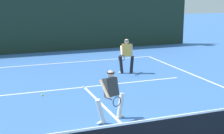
{
  "coord_description": "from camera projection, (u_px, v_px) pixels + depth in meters",
  "views": [
    {
      "loc": [
        -3.44,
        -6.19,
        3.82
      ],
      "look_at": [
        0.79,
        5.19,
        1.0
      ],
      "focal_mm": 53.75,
      "sensor_mm": 36.0,
      "label": 1
    }
  ],
  "objects": [
    {
      "name": "court_line_baseline_far",
      "position": [
        60.0,
        63.0,
        17.75
      ],
      "size": [
        10.46,
        0.1,
        0.01
      ],
      "primitive_type": "cube",
      "color": "white",
      "rests_on": "ground_plane"
    },
    {
      "name": "back_fence_windscreen",
      "position": [
        47.0,
        25.0,
        20.57
      ],
      "size": [
        19.37,
        0.12,
        3.37
      ],
      "primitive_type": "cube",
      "color": "#1B2E22",
      "rests_on": "ground_plane"
    },
    {
      "name": "player_near",
      "position": [
        111.0,
        94.0,
        9.77
      ],
      "size": [
        1.05,
        0.95,
        1.56
      ],
      "rotation": [
        0.0,
        0.0,
        3.49
      ],
      "color": "silver",
      "rests_on": "ground_plane"
    },
    {
      "name": "tennis_ball",
      "position": [
        42.0,
        95.0,
        12.3
      ],
      "size": [
        0.07,
        0.07,
        0.07
      ],
      "primitive_type": "sphere",
      "color": "#D1E033",
      "rests_on": "ground_plane"
    },
    {
      "name": "court_line_service",
      "position": [
        84.0,
        87.0,
        13.41
      ],
      "size": [
        8.53,
        0.1,
        0.01
      ],
      "primitive_type": "cube",
      "color": "white",
      "rests_on": "ground_plane"
    },
    {
      "name": "player_far",
      "position": [
        126.0,
        55.0,
        15.43
      ],
      "size": [
        0.96,
        0.89,
        1.61
      ],
      "rotation": [
        0.0,
        0.0,
        2.84
      ],
      "color": "black",
      "rests_on": "ground_plane"
    },
    {
      "name": "court_line_centre",
      "position": [
        111.0,
        113.0,
        10.61
      ],
      "size": [
        0.1,
        6.4,
        0.01
      ],
      "primitive_type": "cube",
      "color": "white",
      "rests_on": "ground_plane"
    }
  ]
}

